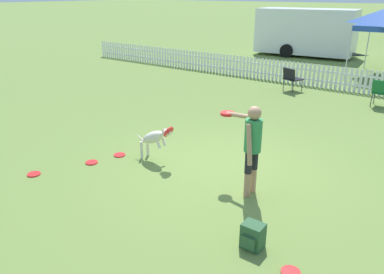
# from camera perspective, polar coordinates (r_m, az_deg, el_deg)

# --- Properties ---
(ground_plane) EXTENTS (240.00, 240.00, 0.00)m
(ground_plane) POSITION_cam_1_polar(r_m,az_deg,el_deg) (7.39, 5.03, -4.62)
(ground_plane) COLOR olive
(handler_person) EXTENTS (0.91, 0.67, 1.56)m
(handler_person) POSITION_cam_1_polar(r_m,az_deg,el_deg) (6.13, 9.00, -0.56)
(handler_person) COLOR tan
(handler_person) RESTS_ON ground_plane
(leaping_dog) EXTENTS (1.02, 0.27, 0.83)m
(leaping_dog) POSITION_cam_1_polar(r_m,az_deg,el_deg) (7.49, -5.73, -0.06)
(leaping_dog) COLOR beige
(leaping_dog) RESTS_ON ground_plane
(frisbee_near_handler) EXTENTS (0.24, 0.24, 0.02)m
(frisbee_near_handler) POSITION_cam_1_polar(r_m,az_deg,el_deg) (7.81, -15.04, -3.76)
(frisbee_near_handler) COLOR red
(frisbee_near_handler) RESTS_ON ground_plane
(frisbee_near_dog) EXTENTS (0.24, 0.24, 0.02)m
(frisbee_near_dog) POSITION_cam_1_polar(r_m,az_deg,el_deg) (5.02, 14.81, -19.31)
(frisbee_near_dog) COLOR red
(frisbee_near_dog) RESTS_ON ground_plane
(frisbee_midfield) EXTENTS (0.24, 0.24, 0.02)m
(frisbee_midfield) POSITION_cam_1_polar(r_m,az_deg,el_deg) (8.02, -10.98, -2.70)
(frisbee_midfield) COLOR red
(frisbee_midfield) RESTS_ON ground_plane
(frisbee_far_scatter) EXTENTS (0.24, 0.24, 0.02)m
(frisbee_far_scatter) POSITION_cam_1_polar(r_m,az_deg,el_deg) (7.68, -22.95, -5.24)
(frisbee_far_scatter) COLOR red
(frisbee_far_scatter) RESTS_ON ground_plane
(backpack_on_grass) EXTENTS (0.28, 0.27, 0.36)m
(backpack_on_grass) POSITION_cam_1_polar(r_m,az_deg,el_deg) (5.22, 9.23, -14.67)
(backpack_on_grass) COLOR #2D5633
(backpack_on_grass) RESTS_ON ground_plane
(picket_fence) EXTENTS (24.64, 0.04, 0.81)m
(picket_fence) POSITION_cam_1_polar(r_m,az_deg,el_deg) (14.06, 21.79, 8.24)
(picket_fence) COLOR white
(picket_fence) RESTS_ON ground_plane
(folding_chair_center) EXTENTS (0.67, 0.68, 0.81)m
(folding_chair_center) POSITION_cam_1_polar(r_m,az_deg,el_deg) (13.37, 14.93, 8.76)
(folding_chair_center) COLOR #333338
(folding_chair_center) RESTS_ON ground_plane
(folding_chair_green_right) EXTENTS (0.52, 0.53, 0.83)m
(folding_chair_green_right) POSITION_cam_1_polar(r_m,az_deg,el_deg) (12.39, 26.95, 6.27)
(folding_chair_green_right) COLOR #333338
(folding_chair_green_right) RESTS_ON ground_plane
(equipment_trailer) EXTENTS (5.82, 2.55, 2.40)m
(equipment_trailer) POSITION_cam_1_polar(r_m,az_deg,el_deg) (21.33, 16.94, 15.16)
(equipment_trailer) COLOR white
(equipment_trailer) RESTS_ON ground_plane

